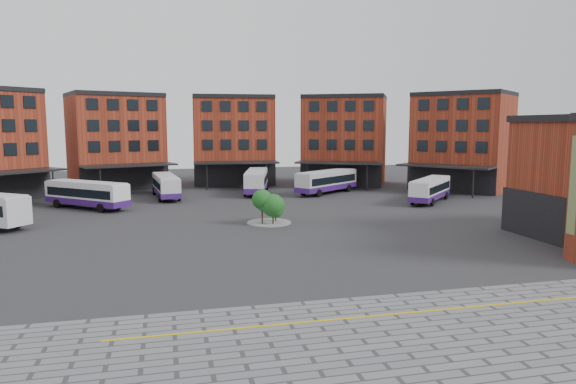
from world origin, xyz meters
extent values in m
plane|color=#28282B|center=(0.00, 0.00, 0.00)|extent=(160.00, 160.00, 0.00)
cube|color=gold|center=(2.00, -14.00, 0.03)|extent=(26.00, 0.15, 0.02)
cube|color=black|center=(-28.20, 33.32, 2.00)|extent=(10.00, 9.07, 4.00)
cube|color=black|center=(-26.63, 31.58, 4.00)|extent=(12.61, 11.97, 0.25)
cylinder|color=black|center=(-22.05, 33.28, 2.00)|extent=(0.20, 0.20, 4.00)
cube|color=maroon|center=(-15.30, 46.44, 7.00)|extent=(15.55, 13.69, 14.00)
cube|color=black|center=(-13.72, 41.85, 2.00)|extent=(12.45, 4.71, 4.00)
cube|color=black|center=(-15.30, 46.44, 14.30)|extent=(15.65, 13.97, 0.60)
cube|color=black|center=(-13.66, 41.66, 9.20)|extent=(10.87, 3.87, 8.00)
cube|color=black|center=(-12.96, 39.63, 4.00)|extent=(13.72, 8.39, 0.25)
cylinder|color=black|center=(-16.67, 36.45, 2.00)|extent=(0.20, 0.20, 4.00)
cylinder|color=black|center=(-8.07, 39.41, 2.00)|extent=(0.20, 0.20, 4.00)
cube|color=maroon|center=(3.28, 48.89, 7.00)|extent=(13.67, 10.88, 14.00)
cube|color=black|center=(2.94, 44.05, 2.00)|extent=(13.00, 1.41, 4.00)
cube|color=black|center=(3.28, 48.89, 14.30)|extent=(13.69, 11.18, 0.60)
cube|color=black|center=(2.93, 43.85, 9.20)|extent=(11.42, 0.95, 8.00)
cube|color=black|center=(2.78, 41.70, 4.00)|extent=(13.28, 5.30, 0.25)
cylinder|color=black|center=(-1.89, 40.22, 2.00)|extent=(0.20, 0.20, 4.00)
cylinder|color=black|center=(7.19, 39.59, 2.00)|extent=(0.20, 0.20, 4.00)
cube|color=maroon|center=(21.34, 43.88, 7.00)|extent=(16.12, 14.81, 14.00)
cube|color=black|center=(19.14, 39.56, 2.00)|extent=(11.81, 6.35, 4.00)
cube|color=black|center=(21.34, 43.88, 14.30)|extent=(16.26, 15.08, 0.60)
cube|color=black|center=(19.04, 39.38, 9.20)|extent=(10.26, 5.33, 8.00)
cube|color=black|center=(18.07, 37.46, 4.00)|extent=(13.58, 9.82, 0.25)
cylinder|color=black|center=(13.20, 37.92, 2.00)|extent=(0.20, 0.20, 4.00)
cylinder|color=black|center=(21.31, 33.79, 2.00)|extent=(0.20, 0.20, 4.00)
cube|color=maroon|center=(36.00, 32.21, 7.00)|extent=(16.02, 16.39, 14.00)
cube|color=black|center=(32.29, 29.09, 2.00)|extent=(8.74, 10.28, 4.00)
cube|color=black|center=(36.00, 32.21, 14.30)|extent=(16.25, 16.58, 0.60)
cube|color=black|center=(32.14, 28.96, 9.20)|extent=(7.47, 8.86, 8.00)
cube|color=black|center=(30.49, 27.58, 4.00)|extent=(11.73, 12.79, 0.25)
cylinder|color=black|center=(26.19, 29.91, 2.00)|extent=(0.20, 0.20, 4.00)
cylinder|color=black|center=(32.03, 22.94, 2.00)|extent=(0.20, 0.20, 4.00)
cube|color=black|center=(22.90, -2.00, 2.00)|extent=(0.40, 12.00, 4.00)
cylinder|color=gray|center=(2.00, 12.00, 0.06)|extent=(4.40, 4.40, 0.12)
cylinder|color=#332114|center=(1.20, 11.40, 0.89)|extent=(0.14, 0.14, 1.79)
sphere|color=#1C541F|center=(1.20, 11.40, 2.50)|extent=(2.00, 2.00, 2.00)
sphere|color=#1C541F|center=(1.40, 11.25, 1.97)|extent=(1.40, 1.40, 1.40)
cylinder|color=#332114|center=(2.80, 12.60, 0.62)|extent=(0.14, 0.14, 1.23)
sphere|color=#1C541F|center=(2.80, 12.60, 1.72)|extent=(1.92, 1.92, 1.92)
sphere|color=#1C541F|center=(3.00, 12.45, 1.35)|extent=(1.35, 1.35, 1.35)
cylinder|color=#332114|center=(2.20, 11.00, 0.69)|extent=(0.14, 0.14, 1.39)
sphere|color=#1C541F|center=(2.20, 11.00, 1.95)|extent=(2.25, 2.25, 2.25)
sphere|color=#1C541F|center=(2.40, 10.85, 1.53)|extent=(1.58, 1.58, 1.58)
cylinder|color=black|center=(-21.82, 15.19, 0.53)|extent=(1.05, 0.89, 1.07)
cube|color=white|center=(-16.99, 25.83, 1.82)|extent=(10.18, 9.39, 2.52)
cube|color=black|center=(-16.99, 25.83, 2.00)|extent=(9.54, 8.84, 0.98)
cube|color=silver|center=(-16.99, 25.83, 3.13)|extent=(9.77, 9.02, 0.12)
cube|color=black|center=(-21.16, 29.49, 2.05)|extent=(1.53, 1.72, 1.13)
cube|color=#3E186E|center=(-16.99, 25.83, 0.92)|extent=(10.24, 9.45, 0.72)
cylinder|color=black|center=(-20.55, 27.25, 0.51)|extent=(0.97, 0.91, 1.03)
cylinder|color=black|center=(-18.86, 29.18, 0.51)|extent=(0.97, 0.91, 1.03)
cylinder|color=black|center=(-15.12, 22.47, 0.51)|extent=(0.97, 0.91, 1.03)
cylinder|color=black|center=(-13.43, 24.40, 0.51)|extent=(0.97, 0.91, 1.03)
cube|color=silver|center=(-7.95, 32.92, 1.77)|extent=(3.76, 11.16, 2.44)
cube|color=black|center=(-7.95, 32.92, 1.94)|extent=(3.72, 10.30, 0.95)
cube|color=silver|center=(-7.95, 32.92, 3.03)|extent=(3.61, 10.71, 0.12)
cube|color=black|center=(-8.59, 38.25, 1.99)|extent=(2.11, 0.37, 1.09)
cube|color=#3E186E|center=(-7.95, 32.92, 0.90)|extent=(3.81, 11.21, 0.70)
cylinder|color=black|center=(-9.60, 36.25, 0.50)|extent=(0.41, 1.02, 0.99)
cylinder|color=black|center=(-7.13, 36.54, 0.50)|extent=(0.41, 1.02, 0.99)
cylinder|color=black|center=(-8.78, 29.30, 0.50)|extent=(0.41, 1.02, 0.99)
cylinder|color=black|center=(-6.31, 29.59, 0.50)|extent=(0.41, 1.02, 0.99)
cube|color=silver|center=(4.77, 34.87, 1.92)|extent=(5.41, 12.20, 2.65)
cube|color=black|center=(4.77, 34.87, 2.11)|extent=(5.24, 11.29, 1.03)
cube|color=silver|center=(4.77, 34.87, 3.30)|extent=(5.19, 11.71, 0.13)
cube|color=black|center=(6.13, 40.56, 2.16)|extent=(2.26, 0.65, 1.19)
cube|color=#3E186E|center=(4.77, 34.87, 0.97)|extent=(5.46, 12.25, 0.76)
cylinder|color=black|center=(4.34, 38.89, 0.54)|extent=(0.57, 1.13, 1.08)
cylinder|color=black|center=(6.97, 38.26, 0.54)|extent=(0.57, 1.13, 1.08)
cylinder|color=black|center=(2.56, 31.49, 0.54)|extent=(0.57, 1.13, 1.08)
cylinder|color=black|center=(5.19, 30.86, 0.54)|extent=(0.57, 1.13, 1.08)
cube|color=silver|center=(14.53, 32.22, 1.87)|extent=(10.85, 9.07, 2.58)
cube|color=black|center=(14.53, 32.22, 2.05)|extent=(10.15, 8.56, 1.00)
cube|color=silver|center=(14.53, 32.22, 3.21)|extent=(10.42, 8.70, 0.13)
cube|color=black|center=(19.08, 35.64, 2.11)|extent=(1.44, 1.86, 1.16)
cube|color=#3E186E|center=(14.53, 32.22, 0.95)|extent=(10.91, 9.12, 0.74)
cylinder|color=black|center=(16.70, 35.50, 0.53)|extent=(1.03, 0.89, 1.05)
cylinder|color=black|center=(18.28, 33.39, 0.53)|extent=(1.03, 0.89, 1.05)
cylinder|color=black|center=(10.77, 31.04, 0.53)|extent=(1.03, 0.89, 1.05)
cylinder|color=black|center=(12.35, 28.94, 0.53)|extent=(1.03, 0.89, 1.05)
cube|color=white|center=(24.84, 21.31, 1.72)|extent=(9.16, 9.36, 2.38)
cube|color=black|center=(24.84, 21.31, 1.89)|extent=(8.61, 8.79, 0.92)
cube|color=silver|center=(24.84, 21.31, 2.96)|extent=(8.79, 8.99, 0.12)
cube|color=black|center=(28.48, 25.07, 1.94)|extent=(1.57, 1.52, 1.07)
cube|color=#3E186E|center=(24.84, 21.31, 0.87)|extent=(9.21, 9.42, 0.68)
cylinder|color=black|center=(26.34, 24.61, 0.49)|extent=(0.88, 0.90, 0.97)
cylinder|color=black|center=(28.08, 22.92, 0.49)|extent=(0.88, 0.90, 0.97)
cylinder|color=black|center=(21.59, 19.69, 0.49)|extent=(0.88, 0.90, 0.97)
cylinder|color=black|center=(23.34, 18.01, 0.49)|extent=(0.88, 0.90, 0.97)
camera|label=1|loc=(-7.90, -37.50, 9.73)|focal=32.00mm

